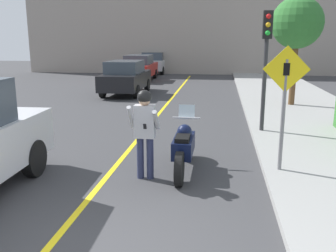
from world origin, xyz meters
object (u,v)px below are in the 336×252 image
(parked_car_red, at_px, (139,67))
(parked_car_silver, at_px, (154,62))
(crossing_sign, at_px, (284,97))
(traffic_light, at_px, (266,48))
(parked_car_black, at_px, (126,77))
(street_tree, at_px, (297,24))
(motorcycle, at_px, (184,147))
(person_biker, at_px, (145,125))

(parked_car_red, height_order, parked_car_silver, same)
(crossing_sign, distance_m, parked_car_silver, 23.41)
(traffic_light, bearing_deg, parked_car_black, 128.77)
(street_tree, xyz_separation_m, parked_car_red, (-8.30, 9.13, -2.47))
(crossing_sign, distance_m, street_tree, 8.39)
(parked_car_black, height_order, parked_car_silver, same)
(motorcycle, relative_size, traffic_light, 0.69)
(crossing_sign, bearing_deg, parked_car_black, 118.95)
(crossing_sign, relative_size, traffic_light, 0.74)
(motorcycle, xyz_separation_m, parked_car_black, (-4.00, 10.82, 0.33))
(crossing_sign, xyz_separation_m, parked_car_silver, (-6.57, 22.45, -0.79))
(crossing_sign, height_order, parked_car_red, crossing_sign)
(traffic_light, relative_size, parked_car_red, 0.80)
(motorcycle, height_order, crossing_sign, crossing_sign)
(traffic_light, relative_size, parked_car_silver, 0.80)
(parked_car_silver, bearing_deg, street_tree, -60.32)
(traffic_light, relative_size, street_tree, 0.80)
(parked_car_black, bearing_deg, person_biker, -73.91)
(motorcycle, bearing_deg, parked_car_silver, 101.53)
(person_biker, xyz_separation_m, parked_car_silver, (-3.85, 22.98, -0.27))
(motorcycle, bearing_deg, parked_car_red, 105.23)
(motorcycle, relative_size, street_tree, 0.55)
(street_tree, distance_m, parked_car_black, 8.48)
(street_tree, xyz_separation_m, parked_car_silver, (-8.20, 14.39, -2.47))
(parked_car_black, xyz_separation_m, parked_car_silver, (-0.58, 11.62, 0.00))
(street_tree, bearing_deg, parked_car_silver, 119.68)
(parked_car_black, bearing_deg, parked_car_red, 96.05)
(person_biker, bearing_deg, traffic_light, 55.48)
(traffic_light, distance_m, street_tree, 5.02)
(crossing_sign, bearing_deg, motorcycle, 179.67)
(street_tree, relative_size, parked_car_red, 1.01)
(person_biker, relative_size, parked_car_silver, 0.43)
(traffic_light, bearing_deg, person_biker, -124.52)
(motorcycle, height_order, parked_car_red, parked_car_red)
(traffic_light, bearing_deg, crossing_sign, -89.70)
(parked_car_black, bearing_deg, crossing_sign, -61.05)
(street_tree, xyz_separation_m, parked_car_black, (-7.63, 2.77, -2.47))
(crossing_sign, xyz_separation_m, parked_car_red, (-6.67, 17.19, -0.79))
(traffic_light, height_order, street_tree, street_tree)
(parked_car_black, bearing_deg, street_tree, -19.98)
(crossing_sign, xyz_separation_m, parked_car_black, (-5.99, 10.83, -0.79))
(crossing_sign, height_order, traffic_light, traffic_light)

